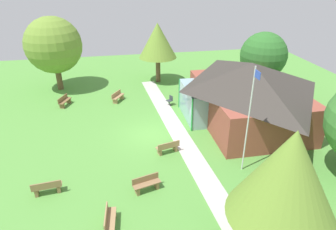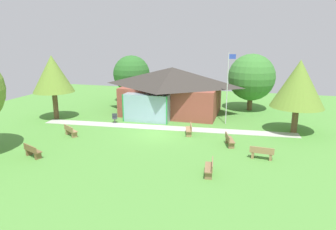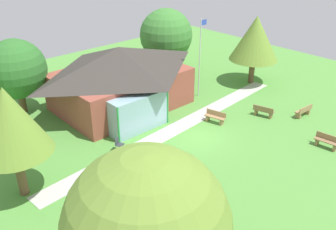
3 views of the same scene
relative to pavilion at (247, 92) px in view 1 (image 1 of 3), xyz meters
The scene contains 15 objects.
ground_plane 7.66m from the pavilion, 83.39° to the right, with size 44.00×44.00×0.00m, color #54933D.
pavilion is the anchor object (origin of this frame).
footpath 5.92m from the pavilion, 81.10° to the right, with size 21.83×1.30×0.03m, color #BCB7B2.
flagpole 6.41m from the pavilion, 24.02° to the right, with size 0.64×0.08×6.30m.
bench_rear_near_path 7.59m from the pavilion, 63.60° to the right, with size 0.80×1.56×0.84m.
bench_mid_right 10.77m from the pavilion, 51.88° to the right, with size 0.83×1.56×0.84m.
bench_mid_left 11.17m from the pavilion, 121.03° to the right, with size 1.50×1.17×0.84m.
bench_lawn_far_right 13.63m from the pavilion, 49.70° to the right, with size 1.53×0.56×0.84m.
bench_front_right 14.82m from the pavilion, 66.47° to the right, with size 0.60×1.54×0.84m.
bench_front_left 15.12m from the pavilion, 111.65° to the right, with size 1.55×0.99×0.84m.
patio_chair_west 6.69m from the pavilion, 128.06° to the right, with size 0.59×0.59×0.86m.
tree_lawn_corner 17.78m from the pavilion, 123.12° to the right, with size 5.15×5.15×6.87m.
tree_west_hedge 11.35m from the pavilion, 153.02° to the right, with size 3.76×3.76×5.96m.
tree_east_hedge 12.04m from the pavilion, 18.02° to the right, with size 4.16×4.16×5.87m.
tree_behind_pavilion_left 7.39m from the pavilion, 144.88° to the left, with size 4.30×4.30×5.51m.
Camera 1 is at (18.07, -2.28, 10.69)m, focal length 31.65 mm.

